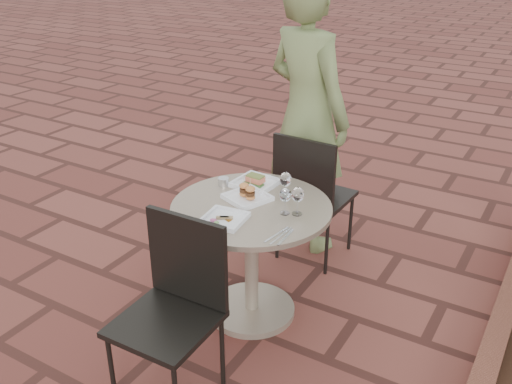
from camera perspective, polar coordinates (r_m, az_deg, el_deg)
The scene contains 14 objects.
ground at distance 3.85m, azimuth -1.77°, elevation -8.62°, with size 60.00×60.00×0.00m, color brown.
cafe_table at distance 3.29m, azimuth -0.45°, elevation -5.18°, with size 0.90×0.90×0.73m.
chair_far at distance 3.80m, azimuth 5.43°, elevation 0.35°, with size 0.46×0.46×0.93m.
chair_near at distance 2.78m, azimuth -8.01°, elevation -10.26°, with size 0.45×0.45×0.93m.
diner at distance 3.93m, azimuth 5.16°, elevation 7.66°, with size 0.70×0.46×1.92m, color #5F6C3B.
plate_salmon at distance 3.40m, azimuth -0.08°, elevation 0.97°, with size 0.25×0.25×0.06m.
plate_sliders at distance 3.22m, azimuth -0.88°, elevation -0.31°, with size 0.28×0.28×0.14m.
plate_tuna at distance 3.01m, azimuth -3.20°, elevation -2.67°, with size 0.24×0.24×0.03m.
wine_glass_right at distance 3.04m, azimuth 2.95°, elevation -0.37°, with size 0.06×0.06×0.15m.
wine_glass_mid at distance 3.20m, azimuth 2.97°, elevation 1.19°, with size 0.07×0.07×0.16m.
wine_glass_far at distance 3.03m, azimuth 4.20°, elevation -0.33°, with size 0.07×0.07×0.16m.
steel_ramekin at distance 3.40m, azimuth -3.28°, elevation 1.03°, with size 0.07×0.07×0.05m, color silver.
cutlery_set at distance 2.87m, azimuth 2.51°, elevation -4.41°, with size 0.09×0.20×0.00m, color silver, non-canonical shape.
planter_curb at distance 3.64m, azimuth 23.35°, elevation -11.92°, with size 0.12×3.00×0.15m, color brown.
Camera 1 is at (1.73, -2.68, 2.17)m, focal length 40.00 mm.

